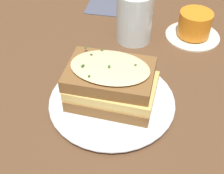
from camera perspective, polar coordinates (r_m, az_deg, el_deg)
ground_plane at (r=0.57m, az=-1.57°, el=-2.33°), size 2.40×2.40×0.00m
dinner_plate at (r=0.56m, az=0.00°, el=-2.59°), size 0.22×0.22×0.01m
sandwich at (r=0.53m, az=-0.16°, el=0.68°), size 0.18×0.16×0.07m
teacup_with_saucer at (r=0.74m, az=14.84°, el=10.74°), size 0.12×0.12×0.06m
water_glass at (r=0.69m, az=4.14°, el=12.65°), size 0.08×0.08×0.11m
napkin at (r=0.85m, az=-0.07°, el=14.64°), size 0.16×0.14×0.00m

